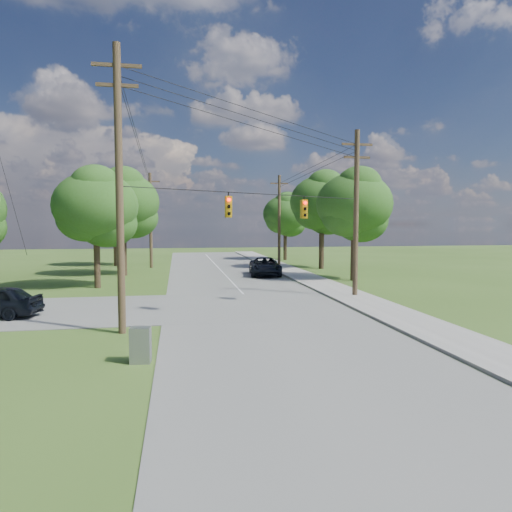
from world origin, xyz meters
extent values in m
plane|color=#38551C|center=(0.00, 0.00, 0.00)|extent=(140.00, 140.00, 0.00)
cube|color=gray|center=(2.00, 5.00, 0.01)|extent=(10.00, 100.00, 0.03)
cube|color=#ADA9A2|center=(8.70, 5.00, 0.06)|extent=(2.60, 100.00, 0.12)
cylinder|color=brown|center=(-4.60, 0.40, 6.00)|extent=(0.32, 0.32, 12.00)
cube|color=brown|center=(-4.60, 0.40, 11.10)|extent=(2.00, 0.12, 0.14)
cube|color=brown|center=(-4.60, 0.40, 10.30)|extent=(1.70, 0.12, 0.14)
cylinder|color=brown|center=(8.90, 8.00, 5.25)|extent=(0.32, 0.32, 10.50)
cube|color=brown|center=(8.90, 8.00, 9.60)|extent=(2.00, 0.12, 0.14)
cube|color=brown|center=(8.90, 8.00, 8.80)|extent=(1.70, 0.12, 0.14)
cylinder|color=brown|center=(8.90, 30.00, 5.00)|extent=(0.32, 0.32, 10.00)
cube|color=brown|center=(8.90, 30.00, 9.10)|extent=(2.00, 0.12, 0.14)
cylinder|color=brown|center=(-5.00, 30.00, 5.00)|extent=(0.32, 0.32, 10.00)
cube|color=brown|center=(-5.00, 30.00, 9.10)|extent=(2.00, 0.12, 0.14)
cylinder|color=black|center=(2.15, 4.20, 10.35)|extent=(13.52, 7.63, 1.53)
cylinder|color=black|center=(2.15, 4.20, 9.95)|extent=(13.52, 7.63, 1.53)
cylinder|color=black|center=(2.15, 4.20, 9.55)|extent=(13.52, 7.63, 1.53)
cylinder|color=black|center=(8.90, 19.00, 9.35)|extent=(0.03, 22.00, 0.53)
cylinder|color=black|center=(-4.80, 15.20, 10.10)|extent=(0.43, 29.60, 2.03)
cylinder|color=black|center=(8.90, 19.00, 8.95)|extent=(0.03, 22.00, 0.53)
cylinder|color=black|center=(-4.80, 15.20, 9.70)|extent=(0.43, 29.60, 2.03)
cylinder|color=black|center=(2.15, 4.20, 6.20)|extent=(13.52, 7.63, 0.04)
cube|color=#CC940C|center=(0.26, 3.02, 5.48)|extent=(0.32, 0.22, 1.05)
sphere|color=#FF0C05|center=(0.26, 2.88, 5.83)|extent=(0.17, 0.17, 0.17)
cube|color=#CC940C|center=(0.26, 3.26, 5.48)|extent=(0.32, 0.22, 1.05)
sphere|color=#FF0C05|center=(0.26, 3.40, 5.83)|extent=(0.17, 0.17, 0.17)
cube|color=#CC940C|center=(4.85, 5.60, 5.48)|extent=(0.32, 0.22, 1.05)
sphere|color=#FF0C05|center=(4.85, 5.46, 5.83)|extent=(0.17, 0.17, 0.17)
cube|color=#CC940C|center=(4.85, 5.84, 5.48)|extent=(0.32, 0.22, 1.05)
sphere|color=#FF0C05|center=(4.85, 5.98, 5.83)|extent=(0.17, 0.17, 0.17)
cylinder|color=#463223|center=(-8.00, 15.00, 1.57)|extent=(0.45, 0.45, 3.15)
ellipsoid|color=#2A5319|center=(-8.00, 15.00, 5.94)|extent=(6.00, 6.00, 4.92)
cylinder|color=#463223|center=(-7.00, 23.00, 1.75)|extent=(0.50, 0.50, 3.50)
ellipsoid|color=#2A5319|center=(-7.00, 23.00, 6.60)|extent=(6.40, 6.40, 5.25)
cylinder|color=#463223|center=(-9.00, 33.00, 1.66)|extent=(0.48, 0.47, 3.32)
ellipsoid|color=#2A5319|center=(-9.00, 33.00, 6.27)|extent=(6.00, 6.00, 4.92)
cylinder|color=#463223|center=(12.00, 16.00, 1.66)|extent=(0.48, 0.48, 3.32)
ellipsoid|color=#2A5319|center=(12.00, 16.00, 6.27)|extent=(6.20, 6.20, 5.08)
cylinder|color=#463223|center=(12.50, 26.00, 1.84)|extent=(0.52, 0.52, 3.67)
ellipsoid|color=#2A5319|center=(12.50, 26.00, 6.93)|extent=(6.60, 6.60, 5.41)
cylinder|color=#463223|center=(11.50, 38.00, 1.57)|extent=(0.45, 0.45, 3.15)
ellipsoid|color=#2A5319|center=(11.50, 38.00, 5.94)|extent=(5.80, 5.80, 4.76)
imported|color=black|center=(5.50, 20.69, 0.83)|extent=(3.29, 6.01, 1.60)
cube|color=gray|center=(-3.50, -4.00, 0.60)|extent=(0.71, 0.54, 1.20)
camera|label=1|loc=(-2.25, -19.38, 4.62)|focal=32.00mm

